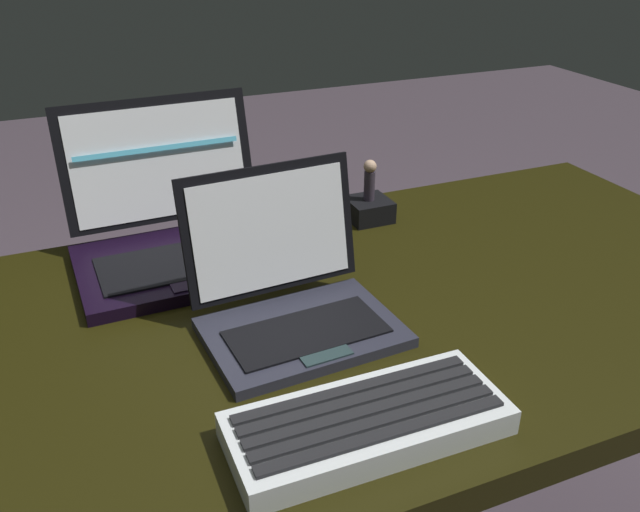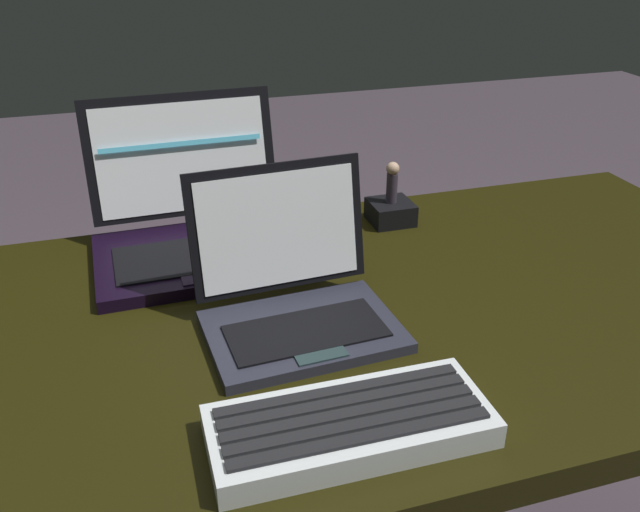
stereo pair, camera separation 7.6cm
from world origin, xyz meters
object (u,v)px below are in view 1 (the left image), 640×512
laptop_rear (178,232)px  figurine_stand (368,210)px  laptop_front (292,298)px  figurine (370,179)px  external_keyboard (368,422)px

laptop_rear → figurine_stand: laptop_rear is taller
figurine_stand → laptop_front: bearing=-132.6°
laptop_front → figurine: bearing=47.4°
figurine_stand → figurine: figurine is taller
figurine → laptop_rear: bearing=-177.4°
laptop_rear → figurine_stand: bearing=2.6°
laptop_rear → figurine_stand: size_ratio=4.48×
laptop_front → laptop_rear: size_ratio=0.78×
figurine_stand → figurine: (0.00, -0.00, 0.06)m
laptop_front → laptop_rear: bearing=110.6°
laptop_rear → external_keyboard: bearing=-79.0°
laptop_rear → figurine: size_ratio=4.45×
external_keyboard → laptop_front: bearing=89.5°
laptop_rear → external_keyboard: 0.49m
figurine_stand → figurine: 0.06m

